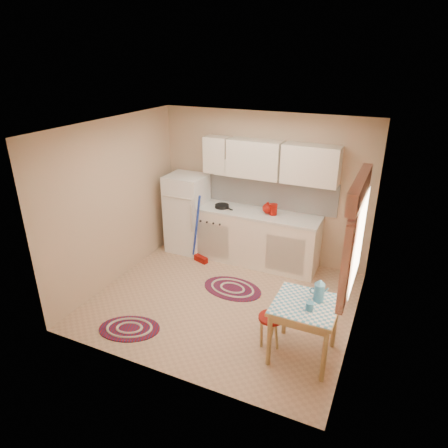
# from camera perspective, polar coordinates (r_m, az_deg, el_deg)

# --- Properties ---
(room_shell) EXTENTS (3.64, 3.60, 2.52)m
(room_shell) POSITION_cam_1_polar(r_m,az_deg,el_deg) (5.37, 2.50, 4.42)
(room_shell) COLOR tan
(room_shell) RESTS_ON ground
(fridge) EXTENTS (0.65, 0.60, 1.40)m
(fridge) POSITION_cam_1_polar(r_m,az_deg,el_deg) (7.14, -5.29, 1.53)
(fridge) COLOR white
(fridge) RESTS_ON ground
(broom) EXTENTS (0.30, 0.21, 1.20)m
(broom) POSITION_cam_1_polar(r_m,az_deg,el_deg) (6.69, -3.42, -0.86)
(broom) COLOR #1C3AB3
(broom) RESTS_ON ground
(base_cabinets) EXTENTS (2.25, 0.60, 0.88)m
(base_cabinets) POSITION_cam_1_polar(r_m,az_deg,el_deg) (6.80, 3.95, -1.94)
(base_cabinets) COLOR white
(base_cabinets) RESTS_ON ground
(countertop) EXTENTS (2.27, 0.62, 0.04)m
(countertop) POSITION_cam_1_polar(r_m,az_deg,el_deg) (6.62, 4.06, 1.67)
(countertop) COLOR silver
(countertop) RESTS_ON base_cabinets
(frying_pan) EXTENTS (0.31, 0.31, 0.05)m
(frying_pan) POSITION_cam_1_polar(r_m,az_deg,el_deg) (6.75, -0.30, 2.57)
(frying_pan) COLOR black
(frying_pan) RESTS_ON countertop
(red_kettle) EXTENTS (0.20, 0.19, 0.19)m
(red_kettle) POSITION_cam_1_polar(r_m,az_deg,el_deg) (6.50, 6.23, 2.24)
(red_kettle) COLOR #8C0C05
(red_kettle) RESTS_ON countertop
(red_canister) EXTENTS (0.16, 0.16, 0.16)m
(red_canister) POSITION_cam_1_polar(r_m,az_deg,el_deg) (6.48, 7.05, 1.99)
(red_canister) COLOR #8C0C05
(red_canister) RESTS_ON countertop
(table) EXTENTS (0.72, 0.72, 0.72)m
(table) POSITION_cam_1_polar(r_m,az_deg,el_deg) (4.89, 11.23, -14.64)
(table) COLOR tan
(table) RESTS_ON ground
(stool) EXTENTS (0.31, 0.31, 0.42)m
(stool) POSITION_cam_1_polar(r_m,az_deg,el_deg) (5.07, 6.64, -14.90)
(stool) COLOR #8C0C05
(stool) RESTS_ON ground
(coffee_pot) EXTENTS (0.16, 0.14, 0.30)m
(coffee_pot) POSITION_cam_1_polar(r_m,az_deg,el_deg) (4.68, 13.46, -9.15)
(coffee_pot) COLOR #2E678C
(coffee_pot) RESTS_ON table
(mug) EXTENTS (0.10, 0.10, 0.10)m
(mug) POSITION_cam_1_polar(r_m,az_deg,el_deg) (4.56, 12.13, -11.45)
(mug) COLOR #2E678C
(mug) RESTS_ON table
(rug_center) EXTENTS (0.99, 0.71, 0.02)m
(rug_center) POSITION_cam_1_polar(r_m,az_deg,el_deg) (6.19, 1.21, -9.20)
(rug_center) COLOR maroon
(rug_center) RESTS_ON ground
(rug_left) EXTENTS (0.94, 0.77, 0.02)m
(rug_left) POSITION_cam_1_polar(r_m,az_deg,el_deg) (5.54, -13.35, -14.33)
(rug_left) COLOR maroon
(rug_left) RESTS_ON ground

